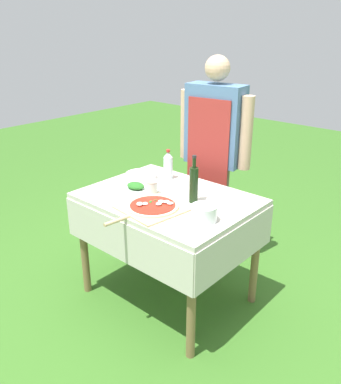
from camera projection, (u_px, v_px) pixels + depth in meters
ground_plane at (168, 295)px, 3.08m from camera, size 12.00×12.00×0.00m
prep_table at (168, 212)px, 2.82m from camera, size 1.15×0.86×0.81m
person_cook at (214, 145)px, 3.28m from camera, size 0.63×0.25×1.70m
pizza_on_peel at (152, 207)px, 2.58m from camera, size 0.42×0.57×0.05m
oil_bottle at (194, 184)px, 2.64m from camera, size 0.06×0.06×0.32m
water_bottle at (168, 165)px, 3.06m from camera, size 0.07×0.07×0.23m
herb_container at (136, 186)px, 2.89m from camera, size 0.17×0.13×0.05m
mixing_tub at (204, 213)px, 2.41m from camera, size 0.16×0.16×0.10m
plate_stack at (141, 176)px, 3.10m from camera, size 0.24×0.24×0.04m
sauce_jar at (152, 188)px, 2.80m from camera, size 0.08×0.08×0.09m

